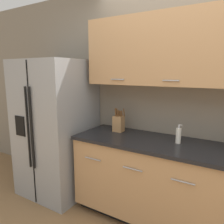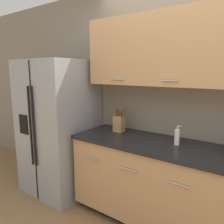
# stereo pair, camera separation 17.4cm
# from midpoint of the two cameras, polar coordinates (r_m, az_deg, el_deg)

# --- Properties ---
(wall_back) EXTENTS (10.00, 0.39, 2.60)m
(wall_back) POSITION_cam_midpoint_polar(r_m,az_deg,el_deg) (2.38, 23.39, 5.61)
(wall_back) COLOR gray
(wall_back) RESTS_ON ground_plane
(counter_unit) EXTENTS (1.97, 0.64, 0.90)m
(counter_unit) POSITION_cam_midpoint_polar(r_m,az_deg,el_deg) (2.43, 15.68, -18.00)
(counter_unit) COLOR black
(counter_unit) RESTS_ON ground_plane
(refrigerator) EXTENTS (0.85, 0.82, 1.74)m
(refrigerator) POSITION_cam_midpoint_polar(r_m,az_deg,el_deg) (2.98, -11.96, -3.84)
(refrigerator) COLOR gray
(refrigerator) RESTS_ON ground_plane
(knife_block) EXTENTS (0.13, 0.10, 0.28)m
(knife_block) POSITION_cam_midpoint_polar(r_m,az_deg,el_deg) (2.58, 3.81, -2.91)
(knife_block) COLOR #A87A4C
(knife_block) RESTS_ON counter_unit
(soap_dispenser) EXTENTS (0.06, 0.05, 0.19)m
(soap_dispenser) POSITION_cam_midpoint_polar(r_m,az_deg,el_deg) (2.24, 18.81, -6.18)
(soap_dispenser) COLOR silver
(soap_dispenser) RESTS_ON counter_unit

